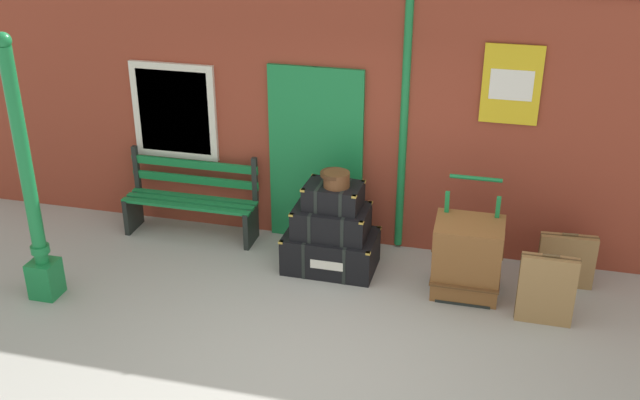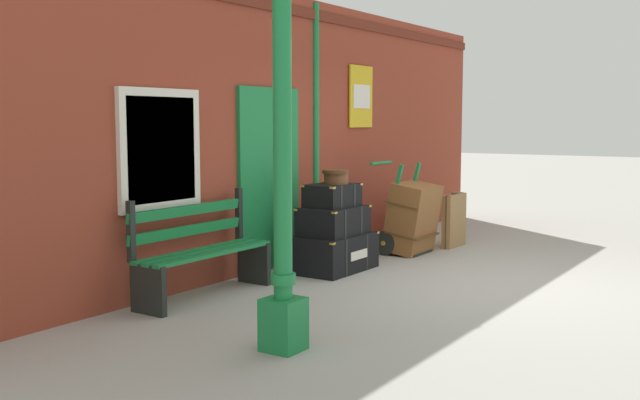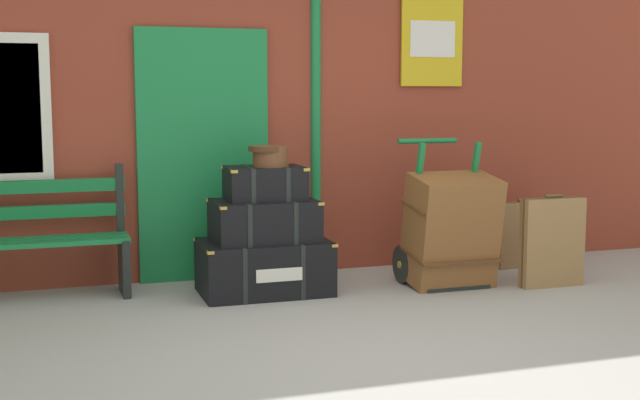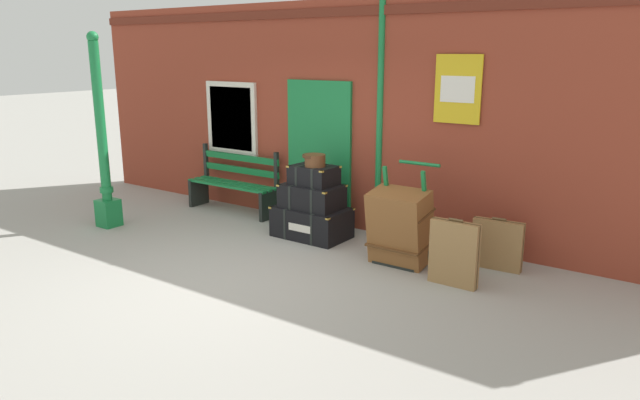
{
  "view_description": "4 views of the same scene",
  "coord_description": "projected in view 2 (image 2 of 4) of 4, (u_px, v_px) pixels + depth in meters",
  "views": [
    {
      "loc": [
        1.51,
        -5.39,
        4.28
      ],
      "look_at": [
        -0.3,
        1.76,
        0.82
      ],
      "focal_mm": 42.5,
      "sensor_mm": 36.0,
      "label": 1
    },
    {
      "loc": [
        -7.36,
        -2.75,
        1.73
      ],
      "look_at": [
        -0.39,
        1.81,
        0.83
      ],
      "focal_mm": 41.85,
      "sensor_mm": 36.0,
      "label": 2
    },
    {
      "loc": [
        -1.87,
        -4.61,
        1.58
      ],
      "look_at": [
        0.25,
        1.67,
        0.74
      ],
      "focal_mm": 47.84,
      "sensor_mm": 36.0,
      "label": 3
    },
    {
      "loc": [
        4.38,
        -4.56,
        2.51
      ],
      "look_at": [
        0.11,
        1.55,
        0.61
      ],
      "focal_mm": 33.04,
      "sensor_mm": 36.0,
      "label": 4
    }
  ],
  "objects": [
    {
      "name": "porters_trolley",
      "position": [
        400.0,
        232.0,
        9.78
      ],
      "size": [
        0.71,
        0.65,
        1.19
      ],
      "color": "black",
      "rests_on": "ground"
    },
    {
      "name": "steamer_trunk_middle",
      "position": [
        333.0,
        221.0,
        8.56
      ],
      "size": [
        0.81,
        0.55,
        0.33
      ],
      "color": "black",
      "rests_on": "steamer_trunk_base"
    },
    {
      "name": "suitcase_brown",
      "position": [
        454.0,
        220.0,
        10.19
      ],
      "size": [
        0.55,
        0.13,
        0.77
      ],
      "color": "olive",
      "rests_on": "ground"
    },
    {
      "name": "brick_facade",
      "position": [
        283.0,
        131.0,
        9.03
      ],
      "size": [
        10.4,
        0.35,
        3.2
      ],
      "color": "brown",
      "rests_on": "ground"
    },
    {
      "name": "steamer_trunk_top",
      "position": [
        332.0,
        195.0,
        8.55
      ],
      "size": [
        0.63,
        0.47,
        0.27
      ],
      "color": "black",
      "rests_on": "steamer_trunk_middle"
    },
    {
      "name": "lamp_post",
      "position": [
        283.0,
        213.0,
        5.51
      ],
      "size": [
        0.28,
        0.28,
        2.77
      ],
      "color": "#197A3D",
      "rests_on": "ground"
    },
    {
      "name": "round_hatbox",
      "position": [
        336.0,
        176.0,
        8.54
      ],
      "size": [
        0.31,
        0.3,
        0.16
      ],
      "color": "brown",
      "rests_on": "steamer_trunk_top"
    },
    {
      "name": "ground_plane",
      "position": [
        485.0,
        286.0,
        7.8
      ],
      "size": [
        60.0,
        60.0,
        0.0
      ],
      "primitive_type": "plane",
      "color": "#A3A099"
    },
    {
      "name": "steamer_trunk_base",
      "position": [
        333.0,
        252.0,
        8.59
      ],
      "size": [
        1.02,
        0.66,
        0.43
      ],
      "color": "black",
      "rests_on": "ground"
    },
    {
      "name": "suitcase_olive",
      "position": [
        411.0,
        219.0,
        10.81
      ],
      "size": [
        0.6,
        0.16,
        0.63
      ],
      "color": "olive",
      "rests_on": "ground"
    },
    {
      "name": "large_brown_trunk",
      "position": [
        412.0,
        218.0,
        9.66
      ],
      "size": [
        0.7,
        0.57,
        0.94
      ],
      "color": "brown",
      "rests_on": "ground"
    },
    {
      "name": "platform_bench",
      "position": [
        201.0,
        252.0,
        7.28
      ],
      "size": [
        1.6,
        0.43,
        1.01
      ],
      "color": "#197A3D",
      "rests_on": "ground"
    }
  ]
}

